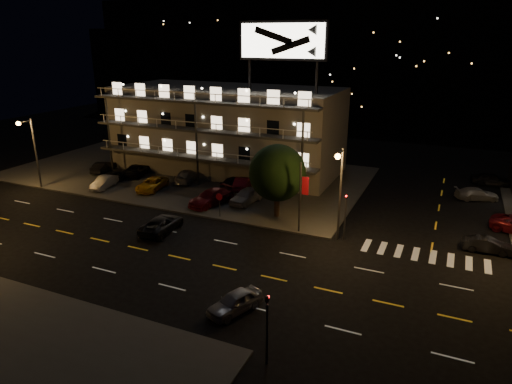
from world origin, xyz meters
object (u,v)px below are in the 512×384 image
at_px(tree, 277,174).
at_px(lot_car_7, 187,176).
at_px(side_car_0, 488,245).
at_px(lot_car_4, 247,196).
at_px(lot_car_2, 152,184).
at_px(road_car_west, 162,224).
at_px(road_car_east, 235,302).

bearing_deg(tree, lot_car_7, 156.70).
relative_size(lot_car_7, side_car_0, 1.29).
relative_size(lot_car_4, lot_car_7, 0.93).
height_order(lot_car_4, side_car_0, lot_car_4).
bearing_deg(side_car_0, lot_car_4, 82.42).
relative_size(lot_car_2, road_car_west, 0.94).
bearing_deg(lot_car_2, lot_car_7, 58.16).
bearing_deg(road_car_west, lot_car_4, -116.37).
distance_m(lot_car_2, lot_car_7, 4.69).
height_order(tree, side_car_0, tree).
height_order(lot_car_4, road_car_west, lot_car_4).
bearing_deg(road_car_west, lot_car_2, -53.47).
distance_m(lot_car_4, lot_car_7, 10.19).
bearing_deg(side_car_0, road_car_east, 134.76).
height_order(lot_car_2, road_car_west, lot_car_2).
xyz_separation_m(lot_car_4, road_car_east, (7.57, -17.90, -0.26)).
bearing_deg(lot_car_4, road_car_west, -103.47).
bearing_deg(lot_car_4, tree, -18.48).
distance_m(tree, side_car_0, 18.59).
relative_size(lot_car_4, side_car_0, 1.20).
bearing_deg(tree, lot_car_2, 174.09).
distance_m(tree, lot_car_2, 16.07).
xyz_separation_m(lot_car_4, road_car_west, (-3.89, -9.42, -0.23)).
height_order(lot_car_4, road_car_east, lot_car_4).
bearing_deg(lot_car_7, tree, 144.78).
relative_size(side_car_0, road_car_west, 0.76).
bearing_deg(road_car_east, side_car_0, 68.80).
bearing_deg(lot_car_2, lot_car_4, -4.26).
distance_m(lot_car_2, road_car_west, 11.67).
xyz_separation_m(road_car_east, road_car_west, (-11.46, 8.48, 0.03)).
bearing_deg(lot_car_4, side_car_0, 3.28).
relative_size(lot_car_2, lot_car_4, 1.04).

